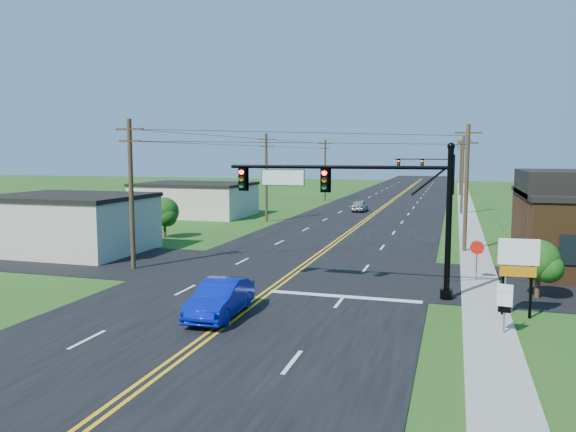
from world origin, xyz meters
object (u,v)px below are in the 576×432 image
(blue_car, at_px, (220,299))
(route_sign, at_px, (505,301))
(signal_mast_far, at_px, (428,168))
(stop_sign, at_px, (477,252))
(signal_mast_main, at_px, (355,199))

(blue_car, xyz_separation_m, route_sign, (11.44, 0.92, 0.57))
(signal_mast_far, bearing_deg, stop_sign, -85.03)
(blue_car, height_order, route_sign, route_sign)
(signal_mast_far, xyz_separation_m, blue_car, (-4.88, -77.74, -3.77))
(blue_car, bearing_deg, stop_sign, 41.46)
(route_sign, bearing_deg, signal_mast_main, 152.82)
(signal_mast_main, height_order, stop_sign, signal_mast_main)
(route_sign, relative_size, stop_sign, 1.03)
(signal_mast_far, xyz_separation_m, stop_sign, (5.86, -67.37, -2.93))
(signal_mast_far, relative_size, route_sign, 4.76)
(signal_mast_main, relative_size, signal_mast_far, 1.03)
(signal_mast_main, distance_m, blue_car, 8.46)
(signal_mast_far, bearing_deg, signal_mast_main, -90.08)
(signal_mast_main, distance_m, route_sign, 8.90)
(signal_mast_far, distance_m, route_sign, 77.16)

